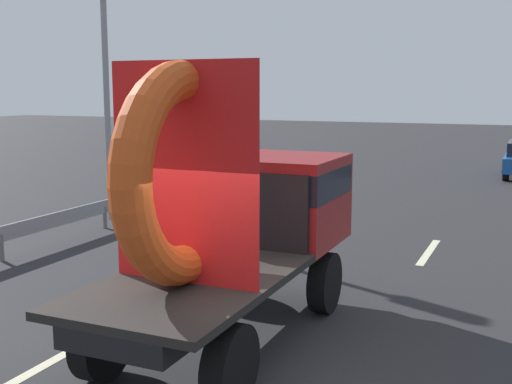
% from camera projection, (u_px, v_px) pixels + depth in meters
% --- Properties ---
extents(ground_plane, '(120.00, 120.00, 0.00)m').
position_uv_depth(ground_plane, '(210.00, 376.00, 7.68)').
color(ground_plane, '#28282B').
extents(flatbed_truck, '(2.02, 5.22, 3.75)m').
position_uv_depth(flatbed_truck, '(242.00, 213.00, 8.90)').
color(flatbed_truck, black).
rests_on(flatbed_truck, ground_plane).
extents(traffic_light, '(0.42, 0.36, 6.65)m').
position_uv_depth(traffic_light, '(105.00, 56.00, 16.33)').
color(traffic_light, gray).
rests_on(traffic_light, ground_plane).
extents(guardrail, '(0.10, 13.43, 0.71)m').
position_uv_depth(guardrail, '(143.00, 197.00, 17.27)').
color(guardrail, gray).
rests_on(guardrail, ground_plane).
extents(lane_dash_left_far, '(0.16, 2.57, 0.01)m').
position_uv_depth(lane_dash_left_far, '(279.00, 235.00, 15.08)').
color(lane_dash_left_far, beige).
rests_on(lane_dash_left_far, ground_plane).
extents(lane_dash_right_far, '(0.16, 2.32, 0.01)m').
position_uv_depth(lane_dash_right_far, '(429.00, 252.00, 13.50)').
color(lane_dash_right_far, beige).
rests_on(lane_dash_right_far, ground_plane).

